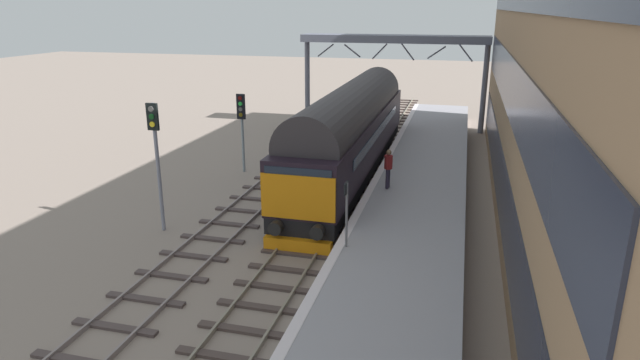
% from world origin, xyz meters
% --- Properties ---
extents(ground_plane, '(140.00, 140.00, 0.00)m').
position_xyz_m(ground_plane, '(0.00, 0.00, 0.00)').
color(ground_plane, gray).
rests_on(ground_plane, ground).
extents(track_main, '(2.50, 60.00, 0.15)m').
position_xyz_m(track_main, '(0.00, -0.00, 0.05)').
color(track_main, gray).
rests_on(track_main, ground).
extents(track_adjacent_west, '(2.50, 60.00, 0.15)m').
position_xyz_m(track_adjacent_west, '(-3.36, 0.00, 0.06)').
color(track_adjacent_west, gray).
rests_on(track_adjacent_west, ground).
extents(station_platform, '(4.00, 44.00, 1.01)m').
position_xyz_m(station_platform, '(3.60, 0.00, 0.50)').
color(station_platform, '#9C9AA2').
rests_on(station_platform, ground).
extents(station_building, '(5.47, 34.52, 14.21)m').
position_xyz_m(station_building, '(9.52, 0.48, 7.10)').
color(station_building, '#957352').
rests_on(station_building, ground).
extents(diesel_locomotive, '(2.74, 18.25, 4.68)m').
position_xyz_m(diesel_locomotive, '(0.00, 5.02, 2.48)').
color(diesel_locomotive, black).
rests_on(diesel_locomotive, ground).
extents(signal_post_near, '(0.44, 0.22, 4.93)m').
position_xyz_m(signal_post_near, '(-5.60, -3.36, 3.15)').
color(signal_post_near, gray).
rests_on(signal_post_near, ground).
extents(signal_post_mid, '(0.44, 0.22, 4.06)m').
position_xyz_m(signal_post_mid, '(-5.60, 4.72, 2.66)').
color(signal_post_mid, gray).
rests_on(signal_post_mid, ground).
extents(platform_number_sign, '(0.10, 0.44, 2.10)m').
position_xyz_m(platform_number_sign, '(1.96, -5.17, 2.39)').
color(platform_number_sign, slate).
rests_on(platform_number_sign, station_platform).
extents(waiting_passenger, '(0.39, 0.50, 1.64)m').
position_xyz_m(waiting_passenger, '(2.42, 0.95, 1.99)').
color(waiting_passenger, '#2C273A').
rests_on(waiting_passenger, station_platform).
extents(overhead_footbridge, '(12.66, 2.00, 6.39)m').
position_xyz_m(overhead_footbridge, '(0.37, 17.36, 5.80)').
color(overhead_footbridge, slate).
rests_on(overhead_footbridge, ground).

